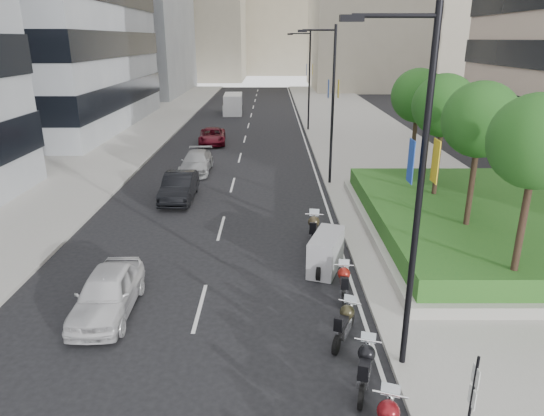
{
  "coord_description": "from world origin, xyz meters",
  "views": [
    {
      "loc": [
        0.83,
        -9.79,
        8.24
      ],
      "look_at": [
        0.85,
        8.06,
        2.0
      ],
      "focal_mm": 32.0,
      "sensor_mm": 36.0,
      "label": 1
    }
  ],
  "objects_px": {
    "motorcycle_2": "(365,367)",
    "parking_sign": "(471,401)",
    "motorcycle_3": "(345,323)",
    "motorcycle_4": "(344,283)",
    "lamp_post_2": "(308,76)",
    "car_d": "(212,136)",
    "car_a": "(107,293)",
    "car_b": "(179,187)",
    "delivery_van": "(233,105)",
    "car_c": "(196,162)",
    "lamp_post_1": "(330,99)",
    "motorcycle_6": "(313,230)",
    "lamp_post_0": "(414,184)",
    "motorcycle_5": "(326,252)"
  },
  "relations": [
    {
      "from": "car_a",
      "to": "car_b",
      "type": "distance_m",
      "value": 11.5
    },
    {
      "from": "car_a",
      "to": "motorcycle_6",
      "type": "bearing_deg",
      "value": 36.86
    },
    {
      "from": "motorcycle_3",
      "to": "motorcycle_4",
      "type": "height_order",
      "value": "motorcycle_3"
    },
    {
      "from": "motorcycle_3",
      "to": "lamp_post_2",
      "type": "bearing_deg",
      "value": 22.34
    },
    {
      "from": "motorcycle_4",
      "to": "car_a",
      "type": "bearing_deg",
      "value": 103.4
    },
    {
      "from": "car_d",
      "to": "motorcycle_6",
      "type": "bearing_deg",
      "value": -76.93
    },
    {
      "from": "parking_sign",
      "to": "car_d",
      "type": "distance_m",
      "value": 33.27
    },
    {
      "from": "motorcycle_3",
      "to": "delivery_van",
      "type": "distance_m",
      "value": 45.34
    },
    {
      "from": "motorcycle_2",
      "to": "car_d",
      "type": "bearing_deg",
      "value": 29.76
    },
    {
      "from": "lamp_post_2",
      "to": "car_c",
      "type": "distance_m",
      "value": 17.67
    },
    {
      "from": "motorcycle_3",
      "to": "car_b",
      "type": "xyz_separation_m",
      "value": [
        -7.08,
        12.97,
        0.19
      ]
    },
    {
      "from": "lamp_post_0",
      "to": "car_d",
      "type": "xyz_separation_m",
      "value": [
        -8.23,
        29.05,
        -4.43
      ]
    },
    {
      "from": "lamp_post_2",
      "to": "delivery_van",
      "type": "xyz_separation_m",
      "value": [
        -7.77,
        11.09,
        -4.03
      ]
    },
    {
      "from": "lamp_post_2",
      "to": "car_d",
      "type": "height_order",
      "value": "lamp_post_2"
    },
    {
      "from": "motorcycle_2",
      "to": "car_d",
      "type": "xyz_separation_m",
      "value": [
        -7.24,
        29.82,
        0.09
      ]
    },
    {
      "from": "lamp_post_0",
      "to": "car_a",
      "type": "relative_size",
      "value": 2.17
    },
    {
      "from": "lamp_post_1",
      "to": "motorcycle_5",
      "type": "relative_size",
      "value": 3.62
    },
    {
      "from": "motorcycle_6",
      "to": "car_a",
      "type": "bearing_deg",
      "value": 135.3
    },
    {
      "from": "lamp_post_1",
      "to": "motorcycle_2",
      "type": "height_order",
      "value": "lamp_post_1"
    },
    {
      "from": "car_c",
      "to": "motorcycle_4",
      "type": "bearing_deg",
      "value": -65.71
    },
    {
      "from": "lamp_post_0",
      "to": "car_c",
      "type": "relative_size",
      "value": 1.98
    },
    {
      "from": "lamp_post_2",
      "to": "motorcycle_3",
      "type": "relative_size",
      "value": 4.8
    },
    {
      "from": "motorcycle_2",
      "to": "motorcycle_3",
      "type": "height_order",
      "value": "motorcycle_2"
    },
    {
      "from": "car_d",
      "to": "lamp_post_0",
      "type": "bearing_deg",
      "value": -78.86
    },
    {
      "from": "lamp_post_1",
      "to": "lamp_post_2",
      "type": "bearing_deg",
      "value": 90.0
    },
    {
      "from": "motorcycle_2",
      "to": "car_a",
      "type": "height_order",
      "value": "car_a"
    },
    {
      "from": "lamp_post_1",
      "to": "parking_sign",
      "type": "bearing_deg",
      "value": -88.12
    },
    {
      "from": "car_a",
      "to": "car_b",
      "type": "height_order",
      "value": "car_b"
    },
    {
      "from": "delivery_van",
      "to": "motorcycle_2",
      "type": "bearing_deg",
      "value": -84.15
    },
    {
      "from": "car_d",
      "to": "car_a",
      "type": "bearing_deg",
      "value": -95.22
    },
    {
      "from": "motorcycle_3",
      "to": "motorcycle_4",
      "type": "distance_m",
      "value": 2.44
    },
    {
      "from": "lamp_post_0",
      "to": "car_a",
      "type": "bearing_deg",
      "value": 162.31
    },
    {
      "from": "lamp_post_1",
      "to": "motorcycle_5",
      "type": "bearing_deg",
      "value": -96.46
    },
    {
      "from": "car_c",
      "to": "motorcycle_3",
      "type": "bearing_deg",
      "value": -69.36
    },
    {
      "from": "motorcycle_2",
      "to": "parking_sign",
      "type": "bearing_deg",
      "value": -127.42
    },
    {
      "from": "motorcycle_3",
      "to": "car_c",
      "type": "height_order",
      "value": "car_c"
    },
    {
      "from": "motorcycle_3",
      "to": "car_c",
      "type": "relative_size",
      "value": 0.41
    },
    {
      "from": "motorcycle_3",
      "to": "car_d",
      "type": "distance_m",
      "value": 28.69
    },
    {
      "from": "lamp_post_2",
      "to": "motorcycle_3",
      "type": "height_order",
      "value": "lamp_post_2"
    },
    {
      "from": "motorcycle_2",
      "to": "car_b",
      "type": "bearing_deg",
      "value": 42.11
    },
    {
      "from": "motorcycle_4",
      "to": "car_b",
      "type": "distance_m",
      "value": 12.88
    },
    {
      "from": "lamp_post_2",
      "to": "delivery_van",
      "type": "relative_size",
      "value": 1.67
    },
    {
      "from": "lamp_post_1",
      "to": "parking_sign",
      "type": "distance_m",
      "value": 20.33
    },
    {
      "from": "lamp_post_1",
      "to": "motorcycle_6",
      "type": "distance_m",
      "value": 10.01
    },
    {
      "from": "motorcycle_3",
      "to": "car_a",
      "type": "height_order",
      "value": "car_a"
    },
    {
      "from": "lamp_post_1",
      "to": "motorcycle_6",
      "type": "xyz_separation_m",
      "value": [
        -1.55,
        -8.83,
        -4.44
      ]
    },
    {
      "from": "lamp_post_1",
      "to": "motorcycle_6",
      "type": "height_order",
      "value": "lamp_post_1"
    },
    {
      "from": "lamp_post_2",
      "to": "motorcycle_6",
      "type": "height_order",
      "value": "lamp_post_2"
    },
    {
      "from": "lamp_post_2",
      "to": "car_b",
      "type": "xyz_separation_m",
      "value": [
        -8.29,
        -20.8,
        -4.34
      ]
    },
    {
      "from": "lamp_post_0",
      "to": "car_a",
      "type": "xyz_separation_m",
      "value": [
        -8.48,
        2.71,
        -4.36
      ]
    }
  ]
}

